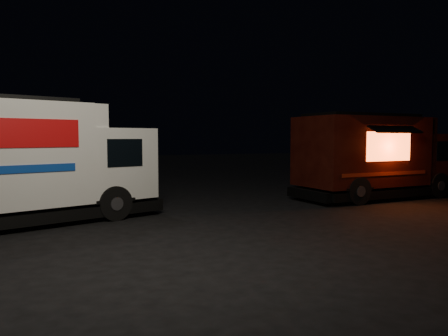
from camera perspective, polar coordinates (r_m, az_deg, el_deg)
ground at (r=10.60m, az=-6.94°, el=-7.27°), size 80.00×80.00×0.00m
white_truck at (r=11.41m, az=-24.96°, el=0.75°), size 6.96×4.10×2.99m
red_truck at (r=15.92m, az=19.54°, el=1.45°), size 6.22×2.53×2.85m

